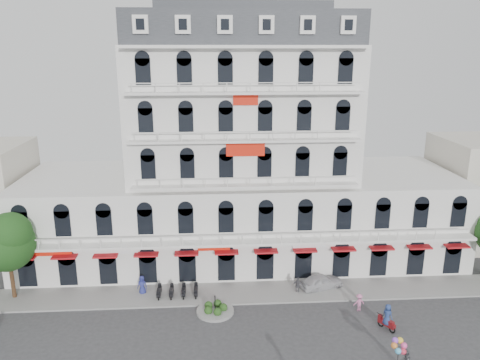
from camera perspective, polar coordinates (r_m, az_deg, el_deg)
name	(u,v)px	position (r m, az deg, el deg)	size (l,w,h in m)	color
ground	(257,355)	(36.67, 2.11, -20.57)	(120.00, 120.00, 0.00)	#38383A
sidewalk	(247,293)	(44.18, 0.91, -13.58)	(53.00, 4.00, 0.16)	gray
main_building	(241,165)	(48.92, 0.11, 1.84)	(45.00, 15.00, 25.80)	silver
traffic_island	(215,310)	(41.38, -3.05, -15.51)	(3.20, 3.20, 1.60)	gray
parked_scooter_row	(178,297)	(44.04, -7.59, -13.95)	(4.40, 1.80, 1.10)	black
tree_west_inner	(7,240)	(45.65, -26.53, -6.56)	(4.76, 4.76, 8.25)	#382314
parked_car	(321,282)	(45.35, 9.89, -12.11)	(1.66, 4.11, 1.40)	silver
rider_east	(387,317)	(40.46, 17.51, -15.64)	(1.11, 1.49, 2.25)	maroon
pedestrian_left	(142,285)	(44.56, -11.84, -12.44)	(0.90, 0.58, 1.83)	navy
pedestrian_mid	(298,286)	(44.17, 7.06, -12.65)	(0.93, 0.39, 1.59)	#515057
pedestrian_right	(359,302)	(42.60, 14.31, -14.24)	(0.99, 0.57, 1.53)	#CD6C9E
balloon_vendor	(403,357)	(36.18, 19.27, -19.68)	(1.53, 1.39, 2.45)	#515258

